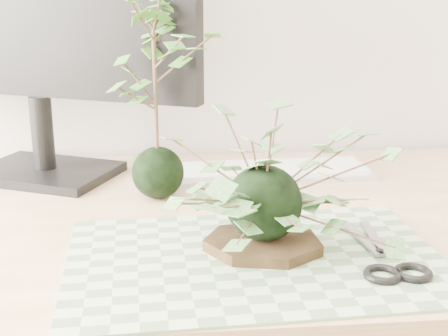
{
  "coord_description": "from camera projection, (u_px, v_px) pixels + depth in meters",
  "views": [
    {
      "loc": [
        -0.08,
        0.31,
        1.09
      ],
      "look_at": [
        0.0,
        1.14,
        0.84
      ],
      "focal_mm": 50.0,
      "sensor_mm": 36.0,
      "label": 1
    }
  ],
  "objects": [
    {
      "name": "desk",
      "position": [
        224.0,
        263.0,
        1.01
      ],
      "size": [
        1.6,
        0.7,
        0.74
      ],
      "color": "#DBB587",
      "rests_on": "ground_plane"
    },
    {
      "name": "cutting_mat",
      "position": [
        255.0,
        259.0,
        0.82
      ],
      "size": [
        0.5,
        0.35,
        0.0
      ],
      "primitive_type": "cube",
      "rotation": [
        0.0,
        0.0,
        0.05
      ],
      "color": "#597854",
      "rests_on": "desk"
    },
    {
      "name": "stone_dish",
      "position": [
        263.0,
        244.0,
        0.84
      ],
      "size": [
        0.2,
        0.2,
        0.01
      ],
      "primitive_type": "cylinder",
      "rotation": [
        0.0,
        0.0,
        -0.21
      ],
      "color": "black",
      "rests_on": "cutting_mat"
    },
    {
      "name": "ivy_kokedama",
      "position": [
        264.0,
        168.0,
        0.81
      ],
      "size": [
        0.37,
        0.37,
        0.2
      ],
      "rotation": [
        0.0,
        0.0,
        -0.35
      ],
      "color": "black",
      "rests_on": "stone_dish"
    },
    {
      "name": "maple_kokedama",
      "position": [
        154.0,
        44.0,
        0.98
      ],
      "size": [
        0.2,
        0.2,
        0.37
      ],
      "rotation": [
        0.0,
        0.0,
        -0.03
      ],
      "color": "black",
      "rests_on": "desk"
    },
    {
      "name": "keyboard",
      "position": [
        257.0,
        171.0,
        1.17
      ],
      "size": [
        0.44,
        0.14,
        0.02
      ],
      "rotation": [
        0.0,
        0.0,
        0.03
      ],
      "color": "silver",
      "rests_on": "desk"
    },
    {
      "name": "monitor",
      "position": [
        33.0,
        4.0,
        1.09
      ],
      "size": [
        0.58,
        0.29,
        0.54
      ],
      "rotation": [
        0.0,
        0.0,
        -0.43
      ],
      "color": "black",
      "rests_on": "desk"
    },
    {
      "name": "scissors",
      "position": [
        390.0,
        265.0,
        0.78
      ],
      "size": [
        0.09,
        0.2,
        0.01
      ],
      "rotation": [
        0.0,
        0.0,
        0.02
      ],
      "color": "gray",
      "rests_on": "cutting_mat"
    }
  ]
}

